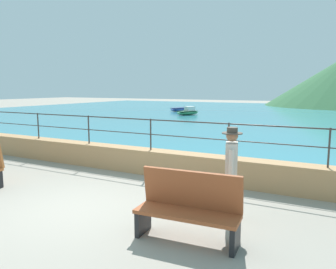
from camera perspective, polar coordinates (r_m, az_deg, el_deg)
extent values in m
plane|color=gray|center=(7.10, -16.57, -12.49)|extent=(120.00, 120.00, 0.00)
cube|color=tan|center=(9.45, -3.03, -4.77)|extent=(20.00, 0.56, 0.70)
cylinder|color=#383330|center=(12.28, -21.88, 1.44)|extent=(0.04, 0.04, 0.90)
cylinder|color=#383330|center=(10.65, -13.78, 0.85)|extent=(0.04, 0.04, 0.90)
cylinder|color=#383330|center=(9.30, -3.07, 0.04)|extent=(0.04, 0.04, 0.90)
cylinder|color=#383330|center=(8.38, 10.60, -0.99)|extent=(0.04, 0.04, 0.90)
cylinder|color=#383330|center=(8.03, 26.49, -2.12)|extent=(0.04, 0.04, 0.90)
cylinder|color=#383330|center=(9.25, -3.09, 2.61)|extent=(18.40, 0.04, 0.04)
cylinder|color=#383330|center=(9.30, -3.07, 0.04)|extent=(18.40, 0.03, 0.03)
cube|color=teal|center=(31.02, 18.78, 3.25)|extent=(64.00, 44.32, 0.06)
cube|color=#9E4C28|center=(5.36, 3.28, -13.81)|extent=(1.73, 0.64, 0.06)
cube|color=#9E4C28|center=(5.44, 4.12, -9.58)|extent=(1.71, 0.27, 0.64)
cube|color=black|center=(5.27, 11.74, -17.31)|extent=(0.11, 0.47, 0.43)
cube|color=black|center=(5.75, -4.41, -14.89)|extent=(0.11, 0.47, 0.43)
cylinder|color=beige|center=(6.46, 10.94, -10.34)|extent=(0.15, 0.15, 0.86)
cylinder|color=beige|center=(6.29, 10.91, -10.85)|extent=(0.15, 0.15, 0.86)
cube|color=beige|center=(6.18, 11.11, -4.17)|extent=(0.31, 0.41, 0.60)
cylinder|color=beige|center=(6.43, 11.12, -4.07)|extent=(0.09, 0.09, 0.52)
cylinder|color=beige|center=(5.96, 11.07, -5.03)|extent=(0.09, 0.09, 0.52)
sphere|color=#9E7051|center=(6.11, 11.22, -0.23)|extent=(0.22, 0.22, 0.22)
cylinder|color=#4C4238|center=(6.10, 11.23, 0.23)|extent=(0.38, 0.38, 0.02)
cylinder|color=#4C4238|center=(6.09, 11.25, 0.79)|extent=(0.20, 0.20, 0.10)
ellipsoid|color=#338C59|center=(29.29, 3.45, 3.81)|extent=(1.88, 2.45, 0.36)
cube|color=#1C4D31|center=(29.28, 3.45, 4.11)|extent=(1.54, 1.98, 0.06)
cube|color=silver|center=(29.42, 3.84, 4.57)|extent=(0.93, 1.00, 0.40)
ellipsoid|color=#2D4C9E|center=(34.15, 1.89, 4.45)|extent=(1.50, 2.46, 0.36)
cube|color=navy|center=(34.14, 1.89, 4.70)|extent=(1.24, 1.98, 0.06)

